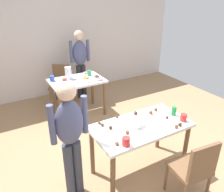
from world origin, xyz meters
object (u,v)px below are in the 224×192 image
(dining_table_far, at_px, (77,86))
(person_girl_near, at_px, (70,133))
(dining_table_near, at_px, (141,132))
(person_adult_far, at_px, (80,59))
(chair_near_table, at_px, (194,168))
(chair_far_table, at_px, (61,82))
(pitcher_far, at_px, (68,73))
(mixing_bowl, at_px, (136,123))
(soda_can, at_px, (174,111))

(dining_table_far, xyz_separation_m, person_girl_near, (-0.82, -1.87, 0.26))
(dining_table_near, bearing_deg, person_adult_far, 83.99)
(chair_near_table, relative_size, chair_far_table, 1.00)
(chair_far_table, xyz_separation_m, person_girl_near, (-0.69, -2.56, 0.40))
(person_girl_near, relative_size, pitcher_far, 6.31)
(mixing_bowl, bearing_deg, soda_can, -3.78)
(chair_near_table, relative_size, mixing_bowl, 4.47)
(pitcher_far, bearing_deg, dining_table_far, -52.98)
(person_girl_near, xyz_separation_m, mixing_bowl, (0.85, -0.05, -0.10))
(dining_table_far, bearing_deg, chair_near_table, -82.84)
(dining_table_far, relative_size, pitcher_far, 4.33)
(person_girl_near, bearing_deg, chair_far_table, 74.86)
(person_girl_near, bearing_deg, pitcher_far, 70.80)
(person_girl_near, height_order, soda_can, person_girl_near)
(chair_near_table, xyz_separation_m, chair_far_table, (-0.46, 3.35, 0.00))
(dining_table_near, distance_m, dining_table_far, 1.95)
(person_adult_far, xyz_separation_m, mixing_bowl, (-0.35, -2.65, -0.15))
(chair_near_table, xyz_separation_m, mixing_bowl, (-0.30, 0.74, 0.30))
(chair_far_table, relative_size, mixing_bowl, 4.47)
(dining_table_far, bearing_deg, person_adult_far, 62.18)
(pitcher_far, bearing_deg, chair_near_table, -80.97)
(chair_far_table, bearing_deg, soda_can, -73.88)
(person_girl_near, height_order, person_adult_far, person_adult_far)
(dining_table_far, height_order, pitcher_far, pitcher_far)
(dining_table_near, relative_size, chair_near_table, 1.47)
(person_girl_near, distance_m, soda_can, 1.47)
(chair_near_table, height_order, person_adult_far, person_adult_far)
(person_girl_near, bearing_deg, person_adult_far, 65.24)
(dining_table_near, height_order, mixing_bowl, mixing_bowl)
(person_adult_far, bearing_deg, dining_table_near, -96.01)
(dining_table_near, height_order, person_adult_far, person_adult_far)
(dining_table_far, xyz_separation_m, soda_can, (0.64, -1.96, 0.18))
(dining_table_far, relative_size, person_girl_near, 0.69)
(dining_table_near, bearing_deg, soda_can, -1.67)
(dining_table_far, relative_size, person_adult_far, 0.66)
(person_adult_far, distance_m, pitcher_far, 0.77)
(person_adult_far, height_order, soda_can, person_adult_far)
(person_girl_near, relative_size, mixing_bowl, 7.69)
(person_adult_far, xyz_separation_m, soda_can, (0.26, -2.69, -0.13))
(mixing_bowl, bearing_deg, person_adult_far, 82.53)
(dining_table_far, distance_m, person_girl_near, 2.06)
(chair_near_table, relative_size, pitcher_far, 3.66)
(chair_near_table, bearing_deg, chair_far_table, 97.75)
(mixing_bowl, relative_size, pitcher_far, 0.82)
(dining_table_far, relative_size, mixing_bowl, 5.28)
(person_adult_far, bearing_deg, chair_near_table, -90.85)
(dining_table_near, relative_size, soda_can, 10.46)
(chair_near_table, height_order, pitcher_far, pitcher_far)
(dining_table_far, relative_size, chair_near_table, 1.18)
(dining_table_near, height_order, chair_near_table, chair_near_table)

